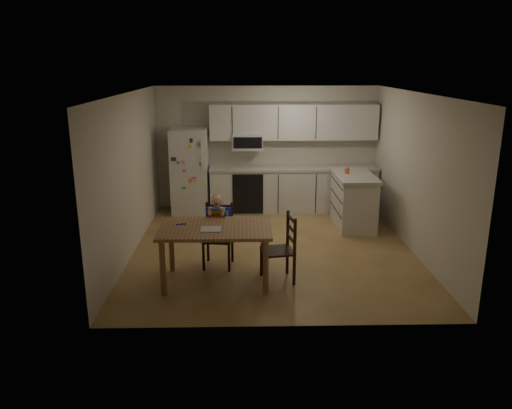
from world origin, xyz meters
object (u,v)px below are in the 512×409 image
Objects in this scene: refrigerator at (190,171)px; kitchen_island at (353,200)px; chair_side at (284,244)px; chair_booster at (218,223)px; dining_table at (215,235)px; red_cup at (347,171)px.

kitchen_island is (3.10, -0.97, -0.36)m from refrigerator.
refrigerator is 3.74m from chair_side.
kitchen_island is 1.40× the size of chair_side.
refrigerator is 1.79× the size of chair_side.
chair_booster is (0.70, -2.80, -0.18)m from refrigerator.
chair_booster is at bearing 89.55° from dining_table.
dining_table is (0.69, -3.42, -0.15)m from refrigerator.
kitchen_island is at bearing 138.72° from chair_side.
dining_table is (-2.41, -2.45, 0.20)m from kitchen_island.
dining_table is at bearing -132.17° from red_cup.
red_cup reaches higher than kitchen_island.
chair_side is at bearing -63.96° from refrigerator.
red_cup is at bearing 141.75° from chair_side.
red_cup is at bearing 150.32° from kitchen_island.
refrigerator is at bearing 101.49° from dining_table.
refrigerator reaches higher than red_cup.
chair_booster is 1.16× the size of chair_side.
chair_side is (-1.47, -2.38, 0.04)m from kitchen_island.
dining_table is (-2.28, -2.52, -0.34)m from red_cup.
red_cup is 3.41m from dining_table.
refrigerator is 3.27m from kitchen_island.
chair_side is at bearing 4.00° from dining_table.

